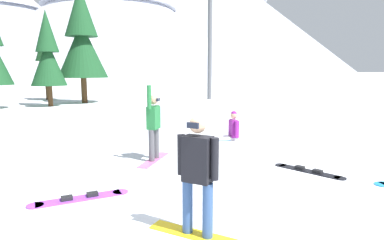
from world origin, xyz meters
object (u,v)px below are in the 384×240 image
object	(u,v)px
snowboarder_foreground	(198,174)
loose_snowboard_near_right	(80,198)
pine_tree_young	(82,39)
snowboarder_midground	(154,125)
pine_tree_twin	(46,63)
pine_tree_short	(48,54)
ski_lift_tower	(210,13)
snowboarder_background	(229,130)
loose_snowboard_near_left	(308,171)

from	to	relation	value
snowboarder_foreground	loose_snowboard_near_right	distance (m)	2.70
loose_snowboard_near_right	pine_tree_young	distance (m)	19.76
snowboarder_midground	pine_tree_young	bearing A→B (deg)	104.12
snowboarder_midground	snowboarder_foreground	bearing A→B (deg)	-84.62
snowboarder_midground	pine_tree_twin	world-z (taller)	pine_tree_twin
pine_tree_twin	pine_tree_young	xyz separation A→B (m)	(3.36, -3.30, 1.57)
pine_tree_short	pine_tree_twin	bearing A→B (deg)	105.56
snowboarder_foreground	snowboarder_midground	bearing A→B (deg)	95.38
pine_tree_short	snowboarder_foreground	bearing A→B (deg)	-71.01
snowboarder_foreground	pine_tree_young	distance (m)	21.56
loose_snowboard_near_right	ski_lift_tower	world-z (taller)	ski_lift_tower
loose_snowboard_near_right	ski_lift_tower	xyz separation A→B (m)	(7.03, 20.74, 6.87)
pine_tree_short	pine_tree_young	bearing A→B (deg)	48.27
snowboarder_background	pine_tree_young	xyz separation A→B (m)	(-6.81, 14.43, 4.20)
snowboarder_background	ski_lift_tower	xyz separation A→B (m)	(2.90, 16.11, 6.55)
snowboarder_midground	pine_tree_short	xyz separation A→B (m)	(-6.03, 14.51, 2.44)
pine_tree_short	ski_lift_tower	bearing A→B (deg)	18.05
snowboarder_background	ski_lift_tower	bearing A→B (deg)	79.80
loose_snowboard_near_left	loose_snowboard_near_right	bearing A→B (deg)	-170.32
ski_lift_tower	snowboarder_background	bearing A→B (deg)	-100.20
pine_tree_young	pine_tree_short	xyz separation A→B (m)	(-1.86, -2.08, -1.17)
loose_snowboard_near_left	pine_tree_young	world-z (taller)	pine_tree_young
ski_lift_tower	loose_snowboard_near_right	bearing A→B (deg)	-108.73
loose_snowboard_near_left	loose_snowboard_near_right	world-z (taller)	same
snowboarder_background	pine_tree_short	world-z (taller)	pine_tree_short
snowboarder_midground	snowboarder_background	distance (m)	3.46
snowboarder_background	pine_tree_twin	size ratio (longest dim) A/B	0.34
pine_tree_short	ski_lift_tower	distance (m)	12.67
loose_snowboard_near_right	pine_tree_young	size ratio (longest dim) A/B	0.22
loose_snowboard_near_left	loose_snowboard_near_right	xyz separation A→B (m)	(-5.00, -0.85, -0.00)
pine_tree_short	loose_snowboard_near_left	bearing A→B (deg)	-59.36
snowboarder_midground	pine_tree_twin	size ratio (longest dim) A/B	0.36
loose_snowboard_near_right	snowboarder_background	bearing A→B (deg)	48.21
snowboarder_midground	snowboarder_background	size ratio (longest dim) A/B	1.08
pine_tree_twin	ski_lift_tower	bearing A→B (deg)	-7.04
loose_snowboard_near_left	ski_lift_tower	xyz separation A→B (m)	(2.03, 19.88, 6.87)
snowboarder_background	pine_tree_short	distance (m)	15.39
loose_snowboard_near_left	pine_tree_short	bearing A→B (deg)	120.64
snowboarder_foreground	snowboarder_background	xyz separation A→B (m)	(2.24, 6.33, -0.57)
snowboarder_midground	pine_tree_twin	bearing A→B (deg)	110.74
pine_tree_twin	pine_tree_short	bearing A→B (deg)	-74.44
loose_snowboard_near_left	pine_tree_short	size ratio (longest dim) A/B	0.25
loose_snowboard_near_right	pine_tree_short	world-z (taller)	pine_tree_short
snowboarder_midground	pine_tree_young	size ratio (longest dim) A/B	0.24
loose_snowboard_near_left	ski_lift_tower	size ratio (longest dim) A/B	0.13
snowboarder_background	pine_tree_young	distance (m)	16.50
snowboarder_midground	loose_snowboard_near_right	xyz separation A→B (m)	(-1.49, -2.46, -0.91)
pine_tree_young	ski_lift_tower	world-z (taller)	ski_lift_tower
snowboarder_midground	pine_tree_short	distance (m)	15.90
snowboarder_foreground	pine_tree_short	bearing A→B (deg)	108.99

